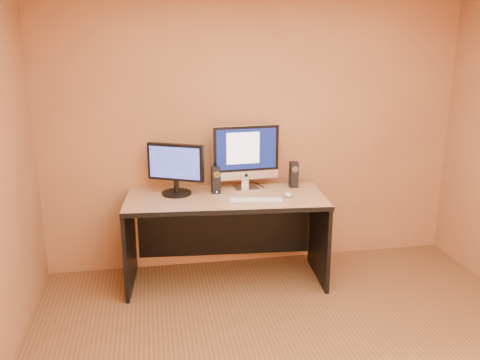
# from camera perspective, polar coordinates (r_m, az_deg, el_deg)

# --- Properties ---
(walls) EXTENTS (4.00, 4.00, 2.60)m
(walls) POSITION_cam_1_polar(r_m,az_deg,el_deg) (2.97, 9.61, -1.54)
(walls) COLOR #AA7344
(walls) RESTS_ON ground
(desk) EXTENTS (1.81, 0.91, 0.81)m
(desk) POSITION_cam_1_polar(r_m,az_deg,el_deg) (4.63, -1.58, -6.67)
(desk) COLOR tan
(desk) RESTS_ON ground
(imac) EXTENTS (0.64, 0.27, 0.60)m
(imac) POSITION_cam_1_polar(r_m,az_deg,el_deg) (4.66, 0.75, 2.62)
(imac) COLOR silver
(imac) RESTS_ON desk
(second_monitor) EXTENTS (0.59, 0.47, 0.46)m
(second_monitor) POSITION_cam_1_polar(r_m,az_deg,el_deg) (4.53, -7.22, 1.19)
(second_monitor) COLOR black
(second_monitor) RESTS_ON desk
(speaker_left) EXTENTS (0.08, 0.08, 0.24)m
(speaker_left) POSITION_cam_1_polar(r_m,az_deg,el_deg) (4.57, -2.73, 0.01)
(speaker_left) COLOR black
(speaker_left) RESTS_ON desk
(speaker_right) EXTENTS (0.08, 0.08, 0.24)m
(speaker_right) POSITION_cam_1_polar(r_m,az_deg,el_deg) (4.78, 6.06, 0.62)
(speaker_right) COLOR black
(speaker_right) RESTS_ON desk
(keyboard) EXTENTS (0.49, 0.20, 0.02)m
(keyboard) POSITION_cam_1_polar(r_m,az_deg,el_deg) (4.36, 1.87, -2.29)
(keyboard) COLOR silver
(keyboard) RESTS_ON desk
(mouse) EXTENTS (0.08, 0.12, 0.04)m
(mouse) POSITION_cam_1_polar(r_m,az_deg,el_deg) (4.51, 5.42, -1.62)
(mouse) COLOR white
(mouse) RESTS_ON desk
(cable_a) EXTENTS (0.08, 0.23, 0.01)m
(cable_a) POSITION_cam_1_polar(r_m,az_deg,el_deg) (4.85, 2.01, -0.49)
(cable_a) COLOR black
(cable_a) RESTS_ON desk
(cable_b) EXTENTS (0.14, 0.16, 0.01)m
(cable_b) POSITION_cam_1_polar(r_m,az_deg,el_deg) (4.85, 0.44, -0.49)
(cable_b) COLOR black
(cable_b) RESTS_ON desk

